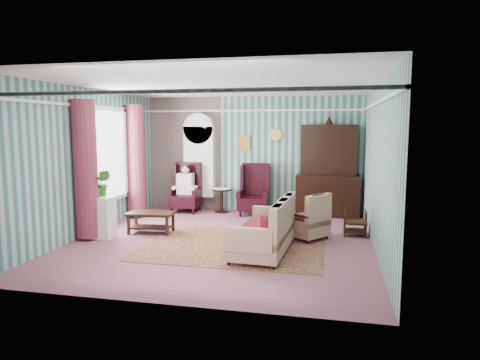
% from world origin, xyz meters
% --- Properties ---
extents(floor, '(6.00, 6.00, 0.00)m').
position_xyz_m(floor, '(0.00, 0.00, 0.00)').
color(floor, '#804A56').
rests_on(floor, ground).
extents(room_shell, '(5.53, 6.02, 2.91)m').
position_xyz_m(room_shell, '(-0.62, 0.18, 2.01)').
color(room_shell, '#386767').
rests_on(room_shell, ground).
extents(bookcase, '(0.80, 0.28, 2.24)m').
position_xyz_m(bookcase, '(-1.35, 2.84, 1.12)').
color(bookcase, silver).
rests_on(bookcase, floor).
extents(dresser_hutch, '(1.50, 0.56, 2.36)m').
position_xyz_m(dresser_hutch, '(1.90, 2.72, 1.18)').
color(dresser_hutch, black).
rests_on(dresser_hutch, floor).
extents(wingback_left, '(0.76, 0.80, 1.25)m').
position_xyz_m(wingback_left, '(-1.60, 2.45, 0.62)').
color(wingback_left, black).
rests_on(wingback_left, floor).
extents(wingback_right, '(0.76, 0.80, 1.25)m').
position_xyz_m(wingback_right, '(0.15, 2.45, 0.62)').
color(wingback_right, black).
rests_on(wingback_right, floor).
extents(seated_woman, '(0.44, 0.40, 1.18)m').
position_xyz_m(seated_woman, '(-1.60, 2.45, 0.59)').
color(seated_woman, beige).
rests_on(seated_woman, floor).
extents(round_side_table, '(0.50, 0.50, 0.60)m').
position_xyz_m(round_side_table, '(-0.70, 2.60, 0.30)').
color(round_side_table, black).
rests_on(round_side_table, floor).
extents(nest_table, '(0.45, 0.38, 0.54)m').
position_xyz_m(nest_table, '(2.47, 0.90, 0.27)').
color(nest_table, black).
rests_on(nest_table, floor).
extents(plant_stand, '(0.55, 0.35, 0.80)m').
position_xyz_m(plant_stand, '(-2.40, -0.30, 0.40)').
color(plant_stand, white).
rests_on(plant_stand, floor).
extents(rug, '(3.20, 2.60, 0.01)m').
position_xyz_m(rug, '(0.30, -0.30, 0.01)').
color(rug, '#4B191D').
rests_on(rug, floor).
extents(sofa, '(1.17, 1.96, 0.96)m').
position_xyz_m(sofa, '(0.86, -0.60, 0.48)').
color(sofa, '#C2B196').
rests_on(sofa, floor).
extents(floral_armchair, '(1.06, 1.05, 1.05)m').
position_xyz_m(floral_armchair, '(1.54, 0.46, 0.53)').
color(floral_armchair, '#C2BC97').
rests_on(floral_armchair, floor).
extents(coffee_table, '(0.94, 0.54, 0.43)m').
position_xyz_m(coffee_table, '(-1.57, 0.25, 0.21)').
color(coffee_table, black).
rests_on(coffee_table, floor).
extents(potted_plant_a, '(0.42, 0.38, 0.42)m').
position_xyz_m(potted_plant_a, '(-2.43, -0.35, 1.01)').
color(potted_plant_a, '#25561B').
rests_on(potted_plant_a, plant_stand).
extents(potted_plant_b, '(0.32, 0.28, 0.51)m').
position_xyz_m(potted_plant_b, '(-2.37, -0.17, 1.06)').
color(potted_plant_b, '#184916').
rests_on(potted_plant_b, plant_stand).
extents(potted_plant_c, '(0.27, 0.27, 0.39)m').
position_xyz_m(potted_plant_c, '(-2.47, -0.23, 1.00)').
color(potted_plant_c, '#2B571B').
rests_on(potted_plant_c, plant_stand).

